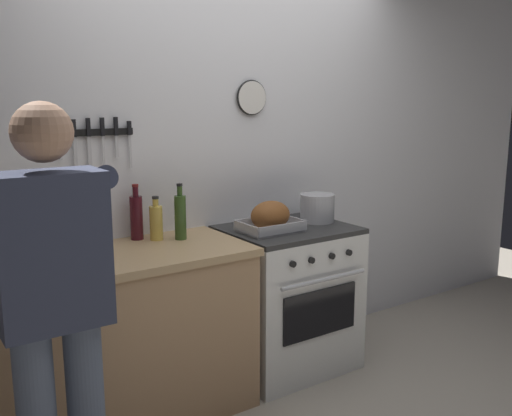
{
  "coord_description": "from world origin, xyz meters",
  "views": [
    {
      "loc": [
        -1.81,
        -1.65,
        1.66
      ],
      "look_at": [
        -0.11,
        0.85,
        1.08
      ],
      "focal_mm": 39.32,
      "sensor_mm": 36.0,
      "label": 1
    }
  ],
  "objects_px": {
    "cutting_board": "(39,272)",
    "bottle_vinegar": "(38,233)",
    "bottle_wine_red": "(136,216)",
    "person_cook": "(53,299)",
    "roasting_pan": "(270,218)",
    "stove": "(287,297)",
    "stock_pot": "(317,208)",
    "bottle_olive_oil": "(180,216)",
    "bottle_cooking_oil": "(156,222)"
  },
  "relations": [
    {
      "from": "bottle_cooking_oil",
      "to": "stock_pot",
      "type": "bearing_deg",
      "value": -7.39
    },
    {
      "from": "cutting_board",
      "to": "bottle_vinegar",
      "type": "distance_m",
      "value": 0.35
    },
    {
      "from": "bottle_cooking_oil",
      "to": "bottle_olive_oil",
      "type": "height_order",
      "value": "bottle_olive_oil"
    },
    {
      "from": "bottle_vinegar",
      "to": "stove",
      "type": "bearing_deg",
      "value": -8.04
    },
    {
      "from": "stove",
      "to": "stock_pot",
      "type": "relative_size",
      "value": 4.13
    },
    {
      "from": "stove",
      "to": "roasting_pan",
      "type": "relative_size",
      "value": 2.56
    },
    {
      "from": "bottle_vinegar",
      "to": "bottle_cooking_oil",
      "type": "distance_m",
      "value": 0.62
    },
    {
      "from": "stove",
      "to": "cutting_board",
      "type": "bearing_deg",
      "value": -175.09
    },
    {
      "from": "bottle_vinegar",
      "to": "cutting_board",
      "type": "bearing_deg",
      "value": -103.32
    },
    {
      "from": "stove",
      "to": "bottle_cooking_oil",
      "type": "xyz_separation_m",
      "value": [
        -0.79,
        0.16,
        0.55
      ]
    },
    {
      "from": "person_cook",
      "to": "bottle_olive_oil",
      "type": "height_order",
      "value": "person_cook"
    },
    {
      "from": "stock_pot",
      "to": "stove",
      "type": "bearing_deg",
      "value": -174.08
    },
    {
      "from": "roasting_pan",
      "to": "bottle_olive_oil",
      "type": "height_order",
      "value": "bottle_olive_oil"
    },
    {
      "from": "stock_pot",
      "to": "bottle_wine_red",
      "type": "relative_size",
      "value": 0.7
    },
    {
      "from": "stock_pot",
      "to": "bottle_vinegar",
      "type": "relative_size",
      "value": 0.8
    },
    {
      "from": "stove",
      "to": "bottle_wine_red",
      "type": "distance_m",
      "value": 1.08
    },
    {
      "from": "stock_pot",
      "to": "bottle_olive_oil",
      "type": "bearing_deg",
      "value": 175.47
    },
    {
      "from": "roasting_pan",
      "to": "bottle_olive_oil",
      "type": "bearing_deg",
      "value": 165.98
    },
    {
      "from": "stock_pot",
      "to": "cutting_board",
      "type": "distance_m",
      "value": 1.75
    },
    {
      "from": "stock_pot",
      "to": "bottle_vinegar",
      "type": "bearing_deg",
      "value": 174.05
    },
    {
      "from": "person_cook",
      "to": "bottle_olive_oil",
      "type": "bearing_deg",
      "value": -39.77
    },
    {
      "from": "roasting_pan",
      "to": "bottle_vinegar",
      "type": "height_order",
      "value": "bottle_vinegar"
    },
    {
      "from": "person_cook",
      "to": "roasting_pan",
      "type": "bearing_deg",
      "value": -56.21
    },
    {
      "from": "cutting_board",
      "to": "bottle_wine_red",
      "type": "relative_size",
      "value": 1.16
    },
    {
      "from": "person_cook",
      "to": "roasting_pan",
      "type": "distance_m",
      "value": 1.52
    },
    {
      "from": "stock_pot",
      "to": "cutting_board",
      "type": "relative_size",
      "value": 0.6
    },
    {
      "from": "bottle_cooking_oil",
      "to": "bottle_wine_red",
      "type": "height_order",
      "value": "bottle_wine_red"
    },
    {
      "from": "stove",
      "to": "bottle_vinegar",
      "type": "height_order",
      "value": "bottle_vinegar"
    },
    {
      "from": "roasting_pan",
      "to": "cutting_board",
      "type": "height_order",
      "value": "roasting_pan"
    },
    {
      "from": "person_cook",
      "to": "bottle_vinegar",
      "type": "height_order",
      "value": "person_cook"
    },
    {
      "from": "roasting_pan",
      "to": "bottle_cooking_oil",
      "type": "distance_m",
      "value": 0.67
    },
    {
      "from": "person_cook",
      "to": "roasting_pan",
      "type": "height_order",
      "value": "person_cook"
    },
    {
      "from": "stove",
      "to": "roasting_pan",
      "type": "xyz_separation_m",
      "value": [
        -0.15,
        -0.03,
        0.53
      ]
    },
    {
      "from": "cutting_board",
      "to": "bottle_wine_red",
      "type": "height_order",
      "value": "bottle_wine_red"
    },
    {
      "from": "stove",
      "to": "cutting_board",
      "type": "height_order",
      "value": "cutting_board"
    },
    {
      "from": "person_cook",
      "to": "bottle_cooking_oil",
      "type": "height_order",
      "value": "person_cook"
    },
    {
      "from": "roasting_pan",
      "to": "stove",
      "type": "bearing_deg",
      "value": 11.1
    },
    {
      "from": "roasting_pan",
      "to": "bottle_vinegar",
      "type": "distance_m",
      "value": 1.28
    },
    {
      "from": "stock_pot",
      "to": "bottle_cooking_oil",
      "type": "bearing_deg",
      "value": 172.61
    },
    {
      "from": "person_cook",
      "to": "bottle_wine_red",
      "type": "height_order",
      "value": "person_cook"
    },
    {
      "from": "stove",
      "to": "bottle_vinegar",
      "type": "relative_size",
      "value": 3.32
    },
    {
      "from": "roasting_pan",
      "to": "stock_pot",
      "type": "xyz_separation_m",
      "value": [
        0.41,
        0.06,
        0.01
      ]
    },
    {
      "from": "person_cook",
      "to": "bottle_wine_red",
      "type": "relative_size",
      "value": 5.36
    },
    {
      "from": "roasting_pan",
      "to": "bottle_wine_red",
      "type": "bearing_deg",
      "value": 159.96
    },
    {
      "from": "bottle_cooking_oil",
      "to": "bottle_vinegar",
      "type": "bearing_deg",
      "value": 176.51
    },
    {
      "from": "cutting_board",
      "to": "bottle_wine_red",
      "type": "distance_m",
      "value": 0.72
    },
    {
      "from": "stove",
      "to": "bottle_vinegar",
      "type": "xyz_separation_m",
      "value": [
        -1.41,
        0.2,
        0.56
      ]
    },
    {
      "from": "cutting_board",
      "to": "bottle_vinegar",
      "type": "relative_size",
      "value": 1.33
    },
    {
      "from": "cutting_board",
      "to": "bottle_olive_oil",
      "type": "distance_m",
      "value": 0.85
    },
    {
      "from": "bottle_vinegar",
      "to": "bottle_olive_oil",
      "type": "distance_m",
      "value": 0.74
    }
  ]
}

